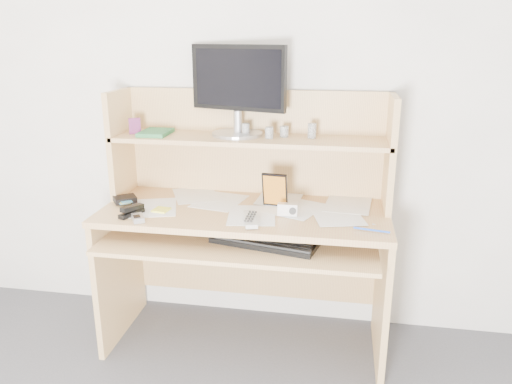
% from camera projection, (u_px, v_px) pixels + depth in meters
% --- Properties ---
extents(back_wall, '(3.60, 0.04, 2.50)m').
position_uv_depth(back_wall, '(256.00, 99.00, 2.59)').
color(back_wall, silver).
rests_on(back_wall, floor).
extents(desk, '(1.40, 0.70, 1.30)m').
position_uv_depth(desk, '(248.00, 215.00, 2.54)').
color(desk, tan).
rests_on(desk, floor).
extents(paper_clutter, '(1.32, 0.54, 0.01)m').
position_uv_depth(paper_clutter, '(245.00, 209.00, 2.44)').
color(paper_clutter, silver).
rests_on(paper_clutter, desk).
extents(keyboard, '(0.51, 0.28, 0.03)m').
position_uv_depth(keyboard, '(264.00, 241.00, 2.29)').
color(keyboard, black).
rests_on(keyboard, desk).
extents(tv_remote, '(0.10, 0.20, 0.02)m').
position_uv_depth(tv_remote, '(251.00, 219.00, 2.27)').
color(tv_remote, '#AFAFAA').
rests_on(tv_remote, paper_clutter).
extents(flip_phone, '(0.09, 0.10, 0.02)m').
position_uv_depth(flip_phone, '(138.00, 217.00, 2.29)').
color(flip_phone, '#B1B1B3').
rests_on(flip_phone, paper_clutter).
extents(stapler, '(0.09, 0.14, 0.04)m').
position_uv_depth(stapler, '(131.00, 210.00, 2.35)').
color(stapler, black).
rests_on(stapler, paper_clutter).
extents(wallet, '(0.14, 0.13, 0.03)m').
position_uv_depth(wallet, '(125.00, 199.00, 2.54)').
color(wallet, black).
rests_on(wallet, paper_clutter).
extents(sticky_note_pad, '(0.08, 0.08, 0.01)m').
position_uv_depth(sticky_note_pad, '(161.00, 210.00, 2.42)').
color(sticky_note_pad, yellow).
rests_on(sticky_note_pad, desk).
extents(digital_camera, '(0.09, 0.04, 0.06)m').
position_uv_depth(digital_camera, '(288.00, 209.00, 2.34)').
color(digital_camera, silver).
rests_on(digital_camera, paper_clutter).
extents(game_case, '(0.12, 0.03, 0.17)m').
position_uv_depth(game_case, '(275.00, 190.00, 2.44)').
color(game_case, black).
rests_on(game_case, paper_clutter).
extents(blue_pen, '(0.15, 0.04, 0.01)m').
position_uv_depth(blue_pen, '(372.00, 230.00, 2.16)').
color(blue_pen, blue).
rests_on(blue_pen, paper_clutter).
extents(card_box, '(0.06, 0.04, 0.08)m').
position_uv_depth(card_box, '(135.00, 126.00, 2.55)').
color(card_box, maroon).
rests_on(card_box, desk).
extents(shelf_book, '(0.14, 0.20, 0.02)m').
position_uv_depth(shelf_book, '(156.00, 133.00, 2.54)').
color(shelf_book, '#388D49').
rests_on(shelf_book, desk).
extents(chip_stack_a, '(0.04, 0.04, 0.06)m').
position_uv_depth(chip_stack_a, '(269.00, 133.00, 2.44)').
color(chip_stack_a, black).
rests_on(chip_stack_a, desk).
extents(chip_stack_b, '(0.04, 0.04, 0.06)m').
position_uv_depth(chip_stack_b, '(246.00, 130.00, 2.51)').
color(chip_stack_b, silver).
rests_on(chip_stack_b, desk).
extents(chip_stack_c, '(0.05, 0.05, 0.05)m').
position_uv_depth(chip_stack_c, '(284.00, 131.00, 2.48)').
color(chip_stack_c, black).
rests_on(chip_stack_c, desk).
extents(chip_stack_d, '(0.05, 0.05, 0.07)m').
position_uv_depth(chip_stack_d, '(312.00, 131.00, 2.45)').
color(chip_stack_d, white).
rests_on(chip_stack_d, desk).
extents(monitor, '(0.50, 0.26, 0.44)m').
position_uv_depth(monitor, '(238.00, 88.00, 2.48)').
color(monitor, '#B0B0B5').
rests_on(monitor, desk).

